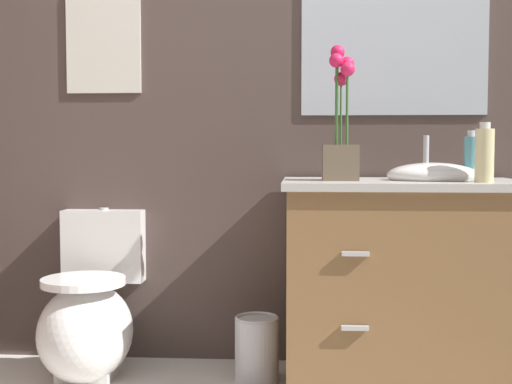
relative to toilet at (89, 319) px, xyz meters
The scene contains 10 objects.
wall_back 1.49m from the toilet, 15.82° to the left, with size 4.52×0.05×2.50m, color #4C3D38.
toilet is the anchor object (origin of this frame).
vanity_cabinet 1.30m from the toilet, ahead, with size 0.94×0.56×1.01m.
flower_vase 1.28m from the toilet, ahead, with size 0.14×0.14×0.53m.
soap_bottle 1.73m from the toilet, ahead, with size 0.06×0.06×0.20m.
lotion_bottle 1.72m from the toilet, ahead, with size 0.07×0.07×0.22m.
hand_wash_bottle 1.69m from the toilet, ahead, with size 0.05×0.05×0.20m.
trash_bin 0.71m from the toilet, ahead, with size 0.18×0.18×0.27m.
wall_poster 1.21m from the toilet, 90.00° to the left, with size 0.34×0.01×0.44m, color silver.
wall_mirror 1.78m from the toilet, 11.80° to the left, with size 0.80×0.01×0.70m, color #B2BCC6.
Camera 1 is at (0.04, -1.56, 0.96)m, focal length 48.78 mm.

